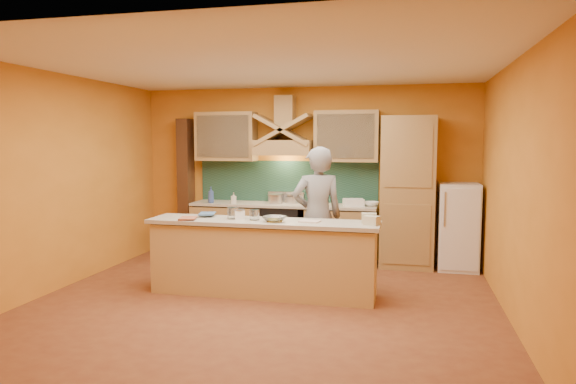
% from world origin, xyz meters
% --- Properties ---
extents(floor, '(5.50, 5.00, 0.01)m').
position_xyz_m(floor, '(0.00, 0.00, 0.00)').
color(floor, brown).
rests_on(floor, ground).
extents(ceiling, '(5.50, 5.00, 0.01)m').
position_xyz_m(ceiling, '(0.00, 0.00, 2.80)').
color(ceiling, white).
rests_on(ceiling, wall_back).
extents(wall_back, '(5.50, 0.02, 2.80)m').
position_xyz_m(wall_back, '(0.00, 2.50, 1.40)').
color(wall_back, orange).
rests_on(wall_back, floor).
extents(wall_front, '(5.50, 0.02, 2.80)m').
position_xyz_m(wall_front, '(0.00, -2.50, 1.40)').
color(wall_front, orange).
rests_on(wall_front, floor).
extents(wall_left, '(0.02, 5.00, 2.80)m').
position_xyz_m(wall_left, '(-2.75, 0.00, 1.40)').
color(wall_left, orange).
rests_on(wall_left, floor).
extents(wall_right, '(0.02, 5.00, 2.80)m').
position_xyz_m(wall_right, '(2.75, 0.00, 1.40)').
color(wall_right, orange).
rests_on(wall_right, floor).
extents(base_cabinet_left, '(1.10, 0.60, 0.86)m').
position_xyz_m(base_cabinet_left, '(-1.25, 2.20, 0.43)').
color(base_cabinet_left, '#AB854E').
rests_on(base_cabinet_left, floor).
extents(base_cabinet_right, '(1.10, 0.60, 0.86)m').
position_xyz_m(base_cabinet_right, '(0.65, 2.20, 0.43)').
color(base_cabinet_right, '#AB854E').
rests_on(base_cabinet_right, floor).
extents(counter_top, '(3.00, 0.62, 0.04)m').
position_xyz_m(counter_top, '(-0.30, 2.20, 0.90)').
color(counter_top, '#B5AC99').
rests_on(counter_top, base_cabinet_left).
extents(stove, '(0.60, 0.58, 0.90)m').
position_xyz_m(stove, '(-0.30, 2.20, 0.45)').
color(stove, black).
rests_on(stove, floor).
extents(backsplash, '(3.00, 0.03, 0.70)m').
position_xyz_m(backsplash, '(-0.30, 2.48, 1.25)').
color(backsplash, '#1B3C30').
rests_on(backsplash, wall_back).
extents(range_hood, '(0.92, 0.50, 0.24)m').
position_xyz_m(range_hood, '(-0.30, 2.25, 1.82)').
color(range_hood, '#AB854E').
rests_on(range_hood, wall_back).
extents(hood_chimney, '(0.30, 0.30, 0.50)m').
position_xyz_m(hood_chimney, '(-0.30, 2.35, 2.40)').
color(hood_chimney, '#AB854E').
rests_on(hood_chimney, wall_back).
extents(upper_cabinet_left, '(1.00, 0.35, 0.80)m').
position_xyz_m(upper_cabinet_left, '(-1.30, 2.33, 2.00)').
color(upper_cabinet_left, '#AB854E').
rests_on(upper_cabinet_left, wall_back).
extents(upper_cabinet_right, '(1.00, 0.35, 0.80)m').
position_xyz_m(upper_cabinet_right, '(0.70, 2.33, 2.00)').
color(upper_cabinet_right, '#AB854E').
rests_on(upper_cabinet_right, wall_back).
extents(pantry_column, '(0.80, 0.60, 2.30)m').
position_xyz_m(pantry_column, '(1.65, 2.20, 1.15)').
color(pantry_column, '#AB854E').
rests_on(pantry_column, floor).
extents(fridge, '(0.58, 0.60, 1.30)m').
position_xyz_m(fridge, '(2.40, 2.20, 0.65)').
color(fridge, white).
rests_on(fridge, floor).
extents(trim_column_left, '(0.20, 0.30, 2.30)m').
position_xyz_m(trim_column_left, '(-2.05, 2.35, 1.15)').
color(trim_column_left, '#472816').
rests_on(trim_column_left, floor).
extents(island_body, '(2.80, 0.55, 0.88)m').
position_xyz_m(island_body, '(-0.10, 0.30, 0.44)').
color(island_body, tan).
rests_on(island_body, floor).
extents(island_top, '(2.90, 0.62, 0.05)m').
position_xyz_m(island_top, '(-0.10, 0.30, 0.92)').
color(island_top, '#B5AC99').
rests_on(island_top, island_body).
extents(person, '(0.79, 0.66, 1.85)m').
position_xyz_m(person, '(0.49, 0.87, 0.93)').
color(person, gray).
rests_on(person, floor).
extents(pot_large, '(0.29, 0.29, 0.15)m').
position_xyz_m(pot_large, '(-0.43, 2.19, 0.98)').
color(pot_large, silver).
rests_on(pot_large, stove).
extents(pot_small, '(0.24, 0.24, 0.14)m').
position_xyz_m(pot_small, '(-0.19, 2.33, 0.97)').
color(pot_small, silver).
rests_on(pot_small, stove).
extents(soap_bottle_a, '(0.11, 0.11, 0.18)m').
position_xyz_m(soap_bottle_a, '(-1.08, 2.03, 1.01)').
color(soap_bottle_a, beige).
rests_on(soap_bottle_a, counter_top).
extents(soap_bottle_b, '(0.12, 0.12, 0.27)m').
position_xyz_m(soap_bottle_b, '(-1.47, 2.03, 1.05)').
color(soap_bottle_b, '#334C8D').
rests_on(soap_bottle_b, counter_top).
extents(bowl_back, '(0.30, 0.30, 0.07)m').
position_xyz_m(bowl_back, '(1.11, 2.20, 0.96)').
color(bowl_back, white).
rests_on(bowl_back, counter_top).
extents(dish_rack, '(0.36, 0.31, 0.11)m').
position_xyz_m(dish_rack, '(0.83, 2.17, 0.97)').
color(dish_rack, white).
rests_on(dish_rack, counter_top).
extents(book_lower, '(0.27, 0.32, 0.03)m').
position_xyz_m(book_lower, '(-1.13, 0.12, 0.96)').
color(book_lower, '#A7573B').
rests_on(book_lower, island_top).
extents(book_upper, '(0.26, 0.31, 0.02)m').
position_xyz_m(book_upper, '(-1.00, 0.44, 0.98)').
color(book_upper, '#426693').
rests_on(book_upper, island_top).
extents(jar_large, '(0.16, 0.16, 0.15)m').
position_xyz_m(jar_large, '(-0.50, 0.33, 1.02)').
color(jar_large, silver).
rests_on(jar_large, island_top).
extents(jar_small, '(0.16, 0.16, 0.13)m').
position_xyz_m(jar_small, '(-0.20, 0.30, 1.01)').
color(jar_small, white).
rests_on(jar_small, island_top).
extents(kitchen_scale, '(0.17, 0.17, 0.10)m').
position_xyz_m(kitchen_scale, '(-0.42, 0.35, 1.00)').
color(kitchen_scale, white).
rests_on(kitchen_scale, island_top).
extents(mixing_bowl, '(0.34, 0.34, 0.07)m').
position_xyz_m(mixing_bowl, '(0.07, 0.23, 0.98)').
color(mixing_bowl, silver).
rests_on(mixing_bowl, island_top).
extents(cloth, '(0.26, 0.21, 0.02)m').
position_xyz_m(cloth, '(0.50, 0.30, 0.95)').
color(cloth, beige).
rests_on(cloth, island_top).
extents(grocery_bag_a, '(0.19, 0.16, 0.12)m').
position_xyz_m(grocery_bag_a, '(1.21, 0.40, 1.00)').
color(grocery_bag_a, beige).
rests_on(grocery_bag_a, island_top).
extents(grocery_bag_b, '(0.21, 0.19, 0.10)m').
position_xyz_m(grocery_bag_b, '(1.25, 0.25, 1.00)').
color(grocery_bag_b, beige).
rests_on(grocery_bag_b, island_top).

